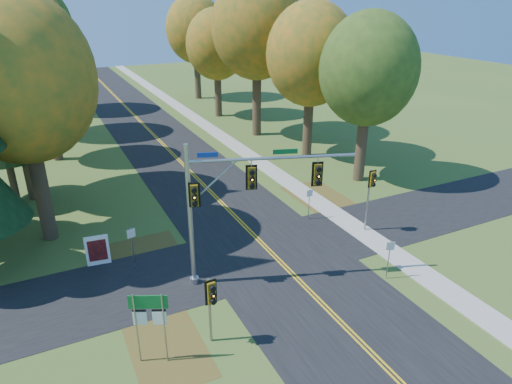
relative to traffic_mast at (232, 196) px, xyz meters
name	(u,v)px	position (x,y,z in m)	size (l,w,h in m)	color
ground	(287,269)	(3.01, -0.26, -4.78)	(160.00, 160.00, 0.00)	#3F5F21
road_main	(287,268)	(3.01, -0.26, -4.77)	(8.00, 160.00, 0.02)	black
road_cross	(270,251)	(3.01, 1.74, -4.78)	(60.00, 6.00, 0.02)	black
centerline_left	(285,269)	(2.91, -0.26, -4.76)	(0.10, 160.00, 0.01)	gold
centerline_right	(288,268)	(3.11, -0.26, -4.76)	(0.10, 160.00, 0.01)	gold
sidewalk_east	(377,243)	(9.21, -0.26, -4.75)	(1.60, 160.00, 0.06)	#9E998E
leaf_patch_w_near	(149,261)	(-3.49, 3.74, -4.78)	(4.00, 6.00, 0.00)	brown
leaf_patch_e	(328,203)	(9.81, 5.74, -4.78)	(3.50, 8.00, 0.00)	brown
leaf_patch_w_far	(167,347)	(-4.49, -3.26, -4.78)	(3.00, 5.00, 0.00)	brown
tree_w_a	(20,79)	(-8.11, 9.12, 4.70)	(8.00, 8.00, 14.15)	#38281C
tree_e_a	(369,70)	(14.58, 8.51, 3.75)	(7.20, 7.20, 12.73)	#38281C
tree_w_b	(6,49)	(-8.71, 16.02, 5.58)	(8.60, 8.60, 15.38)	#38281C
tree_e_b	(311,55)	(13.98, 15.31, 4.11)	(7.60, 7.60, 13.33)	#38281C
tree_w_c	(43,68)	(-6.52, 24.21, 3.16)	(6.80, 6.80, 11.91)	#38281C
tree_e_c	(257,27)	(12.89, 23.43, 5.88)	(8.80, 8.80, 15.79)	#38281C
tree_w_d	(28,37)	(-7.11, 32.92, 5.00)	(8.20, 8.20, 14.56)	#38281C
tree_e_d	(217,45)	(12.28, 32.61, 3.45)	(7.00, 7.00, 12.32)	#38281C
tree_w_e	(36,27)	(-5.91, 43.82, 5.29)	(8.40, 8.40, 14.97)	#38281C
tree_e_e	(195,30)	(13.49, 43.32, 4.41)	(7.80, 7.80, 13.74)	#38281C
traffic_mast	(232,196)	(0.00, 0.00, 0.00)	(7.81, 2.84, 7.44)	#9DA0A5
east_signal_pole	(371,186)	(9.54, 1.20, -1.68)	(0.47, 0.55, 4.10)	gray
ped_signal_pole	(211,297)	(-2.65, -3.89, -2.39)	(0.51, 0.59, 3.22)	gray
route_sign_cluster	(149,315)	(-5.13, -3.74, -2.49)	(1.39, 0.68, 3.25)	gray
info_kiosk	(98,250)	(-6.00, 4.66, -3.92)	(1.26, 0.32, 1.73)	white
reg_sign_e_north	(309,199)	(7.21, 4.25, -3.30)	(0.41, 0.09, 2.16)	gray
reg_sign_e_south	(390,253)	(7.21, -3.35, -3.24)	(0.41, 0.19, 2.26)	gray
reg_sign_w	(132,240)	(-4.31, 3.50, -3.13)	(0.45, 0.15, 2.41)	gray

